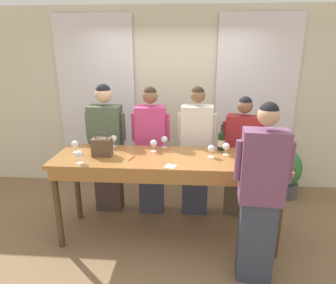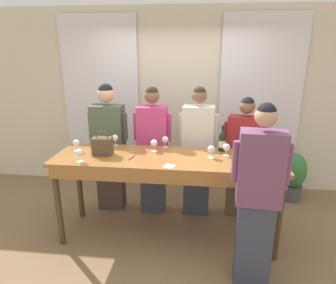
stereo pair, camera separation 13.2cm
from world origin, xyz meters
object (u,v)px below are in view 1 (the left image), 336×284
handbag (102,147)px  wine_glass_front_mid (245,161)px  wine_glass_center_left (211,149)px  wine_glass_center_right (226,147)px  wine_glass_center_mid (114,139)px  wine_glass_front_right (164,140)px  wine_glass_back_mid (75,144)px  wine_glass_front_left (98,140)px  guest_cream_sweater (196,151)px  guest_pink_top (151,151)px  tasting_bar (167,167)px  guest_striped_shirt (241,157)px  wine_bottle (221,141)px  potted_plant (288,174)px  guest_olive_jacket (107,148)px  wine_glass_back_left (154,143)px  wine_glass_back_right (79,155)px  host_pouring (260,196)px

handbag → wine_glass_front_mid: handbag is taller
wine_glass_front_mid → wine_glass_center_left: same height
handbag → wine_glass_center_right: bearing=5.2°
wine_glass_center_mid → wine_glass_center_left: bearing=-14.1°
wine_glass_front_right → wine_glass_back_mid: same height
wine_glass_front_left → guest_cream_sweater: bearing=16.0°
guest_pink_top → wine_glass_front_mid: bearing=-40.4°
tasting_bar → wine_glass_center_right: bearing=11.7°
guest_pink_top → guest_striped_shirt: size_ratio=1.07×
wine_glass_front_left → wine_glass_center_mid: size_ratio=1.00×
wine_bottle → potted_plant: wine_bottle is taller
wine_glass_back_mid → guest_pink_top: (0.82, 0.53, -0.24)m
wine_glass_front_left → wine_glass_center_right: (1.53, -0.14, 0.00)m
wine_bottle → wine_glass_front_right: bearing=175.8°
handbag → wine_glass_center_mid: (0.05, 0.34, -0.01)m
guest_pink_top → guest_striped_shirt: 1.19m
wine_glass_front_left → wine_glass_center_mid: bearing=22.3°
handbag → guest_cream_sweater: bearing=29.5°
wine_glass_front_left → guest_olive_jacket: guest_olive_jacket is taller
wine_glass_center_right → wine_glass_back_mid: same height
wine_glass_center_left → wine_glass_back_mid: (-1.58, 0.04, 0.00)m
handbag → wine_glass_front_right: size_ratio=1.97×
wine_glass_back_left → guest_cream_sweater: (0.51, 0.42, -0.24)m
guest_olive_jacket → potted_plant: (2.62, 0.55, -0.53)m
wine_glass_back_right → guest_striped_shirt: 2.05m
tasting_bar → wine_glass_back_right: size_ratio=17.89×
wine_glass_center_mid → guest_cream_sweater: bearing=14.8°
wine_bottle → guest_cream_sweater: size_ratio=0.18×
guest_pink_top → potted_plant: size_ratio=2.39×
wine_glass_back_right → host_pouring: bearing=-11.7°
tasting_bar → wine_glass_front_left: size_ratio=17.89×
wine_glass_front_right → wine_glass_center_right: (0.72, -0.22, 0.00)m
handbag → wine_glass_front_mid: (1.54, -0.30, -0.01)m
wine_glass_back_mid → wine_glass_back_right: 0.37m
handbag → potted_plant: size_ratio=0.39×
tasting_bar → wine_glass_center_left: 0.54m
wine_glass_front_left → wine_glass_center_left: size_ratio=1.00×
guest_pink_top → host_pouring: size_ratio=0.98×
handbag → wine_glass_back_left: (0.56, 0.19, -0.01)m
wine_glass_front_left → wine_glass_front_mid: 1.77m
guest_olive_jacket → guest_pink_top: bearing=0.0°
guest_striped_shirt → potted_plant: bearing=33.4°
wine_glass_front_left → wine_glass_back_right: same height
wine_glass_back_mid → wine_bottle: bearing=7.0°
wine_glass_center_mid → guest_olive_jacket: (-0.17, 0.27, -0.22)m
wine_glass_back_left → guest_olive_jacket: (-0.69, 0.42, -0.22)m
wine_bottle → guest_striped_shirt: (0.31, 0.32, -0.32)m
handbag → guest_cream_sweater: guest_cream_sweater is taller
handbag → host_pouring: bearing=-20.7°
wine_glass_center_right → wine_glass_center_left: bearing=-153.2°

